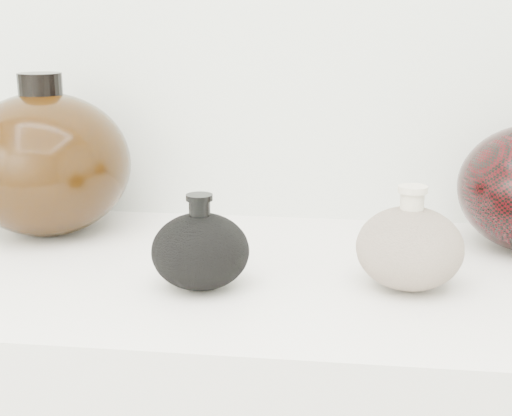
# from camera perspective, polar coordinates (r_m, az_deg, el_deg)

# --- Properties ---
(black_gourd_vase) EXTENTS (0.15, 0.15, 0.11)m
(black_gourd_vase) POSITION_cam_1_polar(r_m,az_deg,el_deg) (0.85, -4.47, -3.39)
(black_gourd_vase) COLOR black
(black_gourd_vase) RESTS_ON display_counter
(cream_gourd_vase) EXTENTS (0.13, 0.13, 0.12)m
(cream_gourd_vase) POSITION_cam_1_polar(r_m,az_deg,el_deg) (0.86, 12.18, -3.08)
(cream_gourd_vase) COLOR beige
(cream_gourd_vase) RESTS_ON display_counter
(left_round_pot) EXTENTS (0.26, 0.26, 0.24)m
(left_round_pot) POSITION_cam_1_polar(r_m,az_deg,el_deg) (1.09, -16.45, 3.45)
(left_round_pot) COLOR black
(left_round_pot) RESTS_ON display_counter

